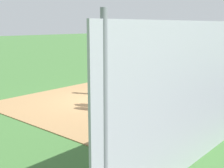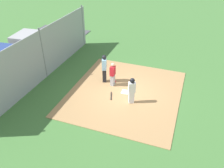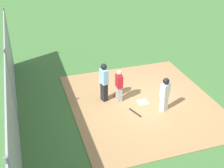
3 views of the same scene
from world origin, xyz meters
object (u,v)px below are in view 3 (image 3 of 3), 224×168
runner (165,93)px  baseball_bat (135,112)px  umpire (104,81)px  catcher_mask (116,95)px  home_plate (143,102)px  catcher (119,85)px  baseball (164,111)px

runner → baseball_bat: bearing=57.5°
umpire → runner: bearing=-51.9°
baseball_bat → catcher_mask: (-1.53, -0.35, 0.03)m
umpire → catcher_mask: bearing=-5.6°
umpire → baseball_bat: bearing=-72.3°
umpire → runner: 2.73m
umpire → home_plate: bearing=-40.7°
umpire → runner: (1.57, 2.23, -0.10)m
umpire → catcher_mask: 1.12m
catcher → baseball: (1.46, 1.55, -0.76)m
home_plate → catcher: catcher is taller
catcher → umpire: size_ratio=0.83×
catcher_mask → baseball: (1.81, 1.56, -0.02)m
umpire → baseball: size_ratio=24.97×
runner → home_plate: bearing=10.7°
catcher → runner: bearing=-38.9°
catcher → baseball: bearing=-42.1°
home_plate → catcher: (-0.49, -0.98, 0.78)m
baseball_bat → baseball: 1.25m
catcher → runner: (1.34, 1.59, 0.10)m
home_plate → umpire: bearing=-113.9°
catcher → baseball_bat: catcher is taller
home_plate → baseball_bat: bearing=-42.8°
catcher → baseball: size_ratio=20.80×
runner → umpire: bearing=29.6°
catcher_mask → baseball: size_ratio=3.24×
home_plate → baseball: bearing=30.6°
runner → baseball: 0.86m
umpire → baseball: umpire is taller
umpire → baseball_bat: (1.41, 0.97, -0.95)m
baseball → catcher: bearing=-133.3°
home_plate → runner: runner is taller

